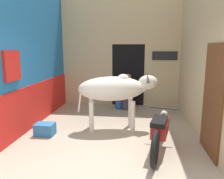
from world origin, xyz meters
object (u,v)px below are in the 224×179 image
at_px(motorcycle_near, 160,130).
at_px(plastic_stool, 119,102).
at_px(shopkeeper_seated, 128,91).
at_px(cow, 115,89).
at_px(crate, 45,129).

height_order(motorcycle_near, plastic_stool, motorcycle_near).
bearing_deg(shopkeeper_seated, motorcycle_near, -75.25).
bearing_deg(cow, motorcycle_near, -47.67).
relative_size(plastic_stool, crate, 0.90).
relative_size(motorcycle_near, crate, 4.28).
distance_m(cow, crate, 1.92).
bearing_deg(plastic_stool, crate, -121.94).
bearing_deg(shopkeeper_seated, crate, -126.38).
distance_m(motorcycle_near, crate, 2.65).
relative_size(shopkeeper_seated, plastic_stool, 3.00).
bearing_deg(plastic_stool, cow, -88.12).
bearing_deg(motorcycle_near, shopkeeper_seated, 104.75).
height_order(shopkeeper_seated, crate, shopkeeper_seated).
xyz_separation_m(cow, plastic_stool, (-0.06, 1.86, -0.81)).
bearing_deg(crate, shopkeeper_seated, 53.62).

